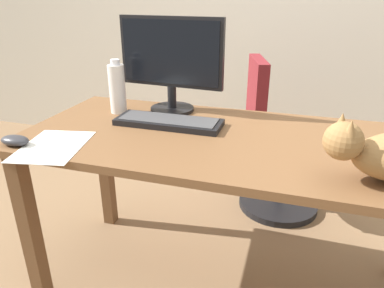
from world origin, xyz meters
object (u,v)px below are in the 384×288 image
at_px(monitor, 171,61).
at_px(office_chair, 275,148).
at_px(keyboard, 169,122).
at_px(water_bottle, 117,88).
at_px(computer_mouse, 15,140).

bearing_deg(monitor, office_chair, 47.13).
bearing_deg(keyboard, office_chair, 59.25).
bearing_deg(keyboard, water_bottle, 161.31).
bearing_deg(office_chair, keyboard, -120.75).
height_order(computer_mouse, water_bottle, water_bottle).
relative_size(computer_mouse, water_bottle, 0.46).
bearing_deg(monitor, keyboard, -74.01).
bearing_deg(computer_mouse, water_bottle, 69.01).
height_order(office_chair, monitor, monitor).
height_order(office_chair, computer_mouse, office_chair).
bearing_deg(water_bottle, keyboard, -18.69).
relative_size(office_chair, water_bottle, 3.84).
bearing_deg(monitor, computer_mouse, -126.08).
relative_size(keyboard, water_bottle, 1.84).
relative_size(monitor, keyboard, 1.09).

